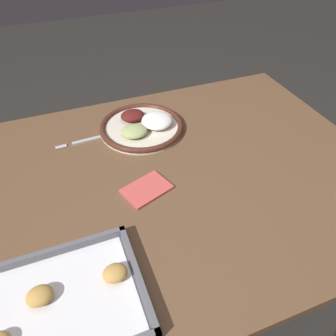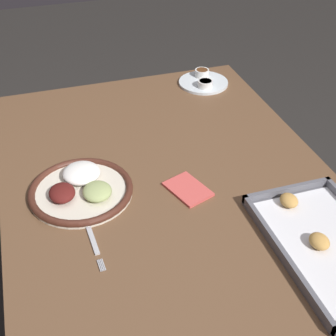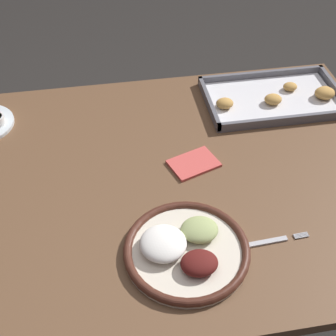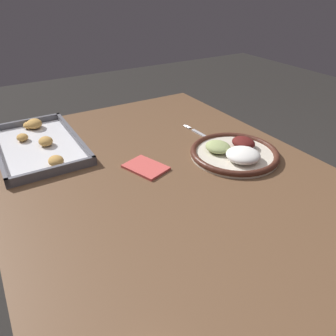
{
  "view_description": "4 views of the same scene",
  "coord_description": "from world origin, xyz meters",
  "px_view_note": "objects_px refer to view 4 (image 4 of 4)",
  "views": [
    {
      "loc": [
        0.25,
        0.64,
        1.39
      ],
      "look_at": [
        0.0,
        0.0,
        0.78
      ],
      "focal_mm": 35.0,
      "sensor_mm": 36.0,
      "label": 1
    },
    {
      "loc": [
        1.0,
        -0.32,
        1.57
      ],
      "look_at": [
        0.0,
        0.0,
        0.78
      ],
      "focal_mm": 50.0,
      "sensor_mm": 36.0,
      "label": 2
    },
    {
      "loc": [
        -0.15,
        -0.86,
        1.6
      ],
      "look_at": [
        0.0,
        0.0,
        0.78
      ],
      "focal_mm": 50.0,
      "sensor_mm": 36.0,
      "label": 3
    },
    {
      "loc": [
        -0.69,
        0.41,
        1.25
      ],
      "look_at": [
        0.0,
        0.0,
        0.78
      ],
      "focal_mm": 35.0,
      "sensor_mm": 36.0,
      "label": 4
    }
  ],
  "objects_px": {
    "baking_tray": "(38,143)",
    "napkin": "(146,167)",
    "dinner_plate": "(235,152)",
    "fork": "(203,136)"
  },
  "relations": [
    {
      "from": "baking_tray",
      "to": "napkin",
      "type": "height_order",
      "value": "baking_tray"
    },
    {
      "from": "dinner_plate",
      "to": "baking_tray",
      "type": "relative_size",
      "value": 0.67
    },
    {
      "from": "fork",
      "to": "baking_tray",
      "type": "xyz_separation_m",
      "value": [
        0.22,
        0.53,
        0.01
      ]
    },
    {
      "from": "dinner_plate",
      "to": "baking_tray",
      "type": "height_order",
      "value": "dinner_plate"
    },
    {
      "from": "baking_tray",
      "to": "napkin",
      "type": "xyz_separation_m",
      "value": [
        -0.32,
        -0.25,
        -0.01
      ]
    },
    {
      "from": "fork",
      "to": "baking_tray",
      "type": "bearing_deg",
      "value": 64.34
    },
    {
      "from": "dinner_plate",
      "to": "baking_tray",
      "type": "bearing_deg",
      "value": 53.06
    },
    {
      "from": "napkin",
      "to": "dinner_plate",
      "type": "bearing_deg",
      "value": -105.56
    },
    {
      "from": "dinner_plate",
      "to": "napkin",
      "type": "height_order",
      "value": "dinner_plate"
    },
    {
      "from": "fork",
      "to": "dinner_plate",
      "type": "bearing_deg",
      "value": 175.64
    }
  ]
}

